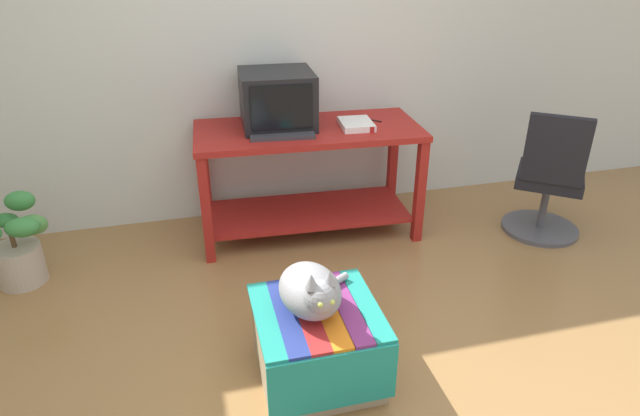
# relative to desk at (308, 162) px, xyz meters

# --- Properties ---
(ground_plane) EXTENTS (14.00, 14.00, 0.00)m
(ground_plane) POSITION_rel_desk_xyz_m (-0.16, -1.60, -0.52)
(ground_plane) COLOR olive
(back_wall) EXTENTS (8.00, 0.10, 2.60)m
(back_wall) POSITION_rel_desk_xyz_m (-0.16, 0.45, 0.78)
(back_wall) COLOR silver
(back_wall) RESTS_ON ground_plane
(desk) EXTENTS (1.50, 0.73, 0.76)m
(desk) POSITION_rel_desk_xyz_m (0.00, 0.00, 0.00)
(desk) COLOR maroon
(desk) RESTS_ON ground_plane
(tv_monitor) EXTENTS (0.49, 0.49, 0.35)m
(tv_monitor) POSITION_rel_desk_xyz_m (-0.18, 0.09, 0.41)
(tv_monitor) COLOR black
(tv_monitor) RESTS_ON desk
(keyboard) EXTENTS (0.41, 0.19, 0.02)m
(keyboard) POSITION_rel_desk_xyz_m (-0.20, -0.14, 0.25)
(keyboard) COLOR #333338
(keyboard) RESTS_ON desk
(book) EXTENTS (0.22, 0.27, 0.04)m
(book) POSITION_rel_desk_xyz_m (0.31, -0.07, 0.26)
(book) COLOR white
(book) RESTS_ON desk
(ottoman_with_blanket) EXTENTS (0.56, 0.57, 0.38)m
(ottoman_with_blanket) POSITION_rel_desk_xyz_m (-0.29, -1.41, -0.33)
(ottoman_with_blanket) COLOR tan
(ottoman_with_blanket) RESTS_ON ground_plane
(cat) EXTENTS (0.39, 0.41, 0.28)m
(cat) POSITION_rel_desk_xyz_m (-0.32, -1.41, -0.03)
(cat) COLOR gray
(cat) RESTS_ON ottoman_with_blanket
(potted_plant) EXTENTS (0.42, 0.35, 0.56)m
(potted_plant) POSITION_rel_desk_xyz_m (-1.82, -0.21, -0.28)
(potted_plant) COLOR #B7A893
(potted_plant) RESTS_ON ground_plane
(office_chair) EXTENTS (0.59, 0.59, 0.89)m
(office_chair) POSITION_rel_desk_xyz_m (1.55, -0.46, -0.13)
(office_chair) COLOR #4C4C51
(office_chair) RESTS_ON ground_plane
(stapler) EXTENTS (0.11, 0.09, 0.04)m
(stapler) POSITION_rel_desk_xyz_m (0.34, -0.17, 0.26)
(stapler) COLOR #A31E1E
(stapler) RESTS_ON desk
(pen) EXTENTS (0.10, 0.11, 0.01)m
(pen) POSITION_rel_desk_xyz_m (0.46, 0.04, 0.24)
(pen) COLOR black
(pen) RESTS_ON desk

